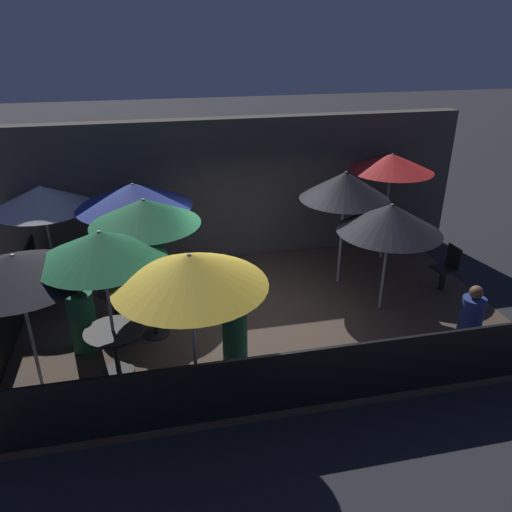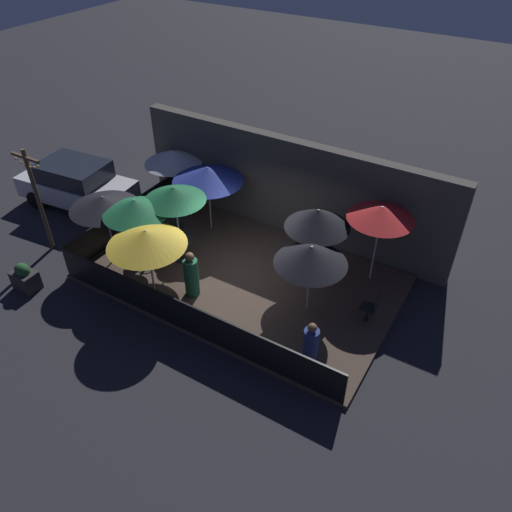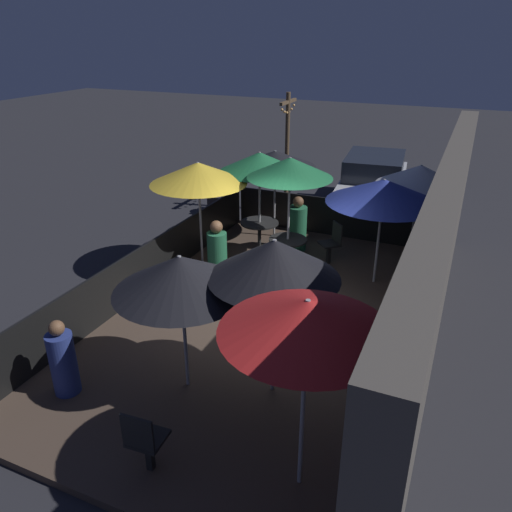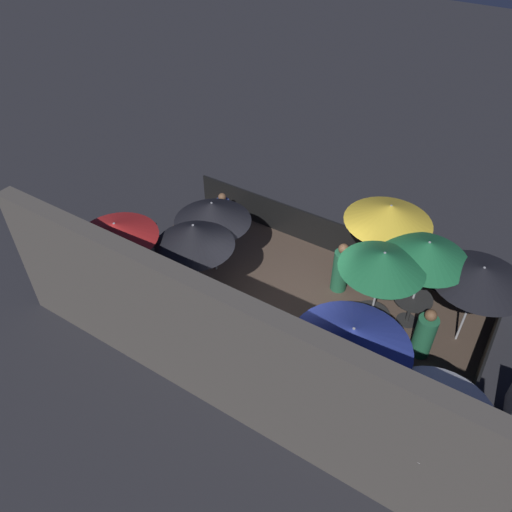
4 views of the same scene
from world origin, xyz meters
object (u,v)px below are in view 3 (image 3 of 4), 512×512
object	(u,v)px
patio_umbrella_4	(198,173)
light_post	(287,147)
patio_umbrella_2	(420,175)
patio_umbrella_6	(275,159)
patron_2	(63,361)
patio_chair_1	(332,242)
patron_0	(297,227)
patio_umbrella_3	(274,259)
patron_1	(217,257)
patio_umbrella_5	(307,317)
dining_table_0	(259,229)
parked_car_0	(373,182)
patio_umbrella_8	(384,191)
patio_umbrella_0	(260,162)
dining_table_1	(288,246)
patio_umbrella_1	(290,168)
planter_box	(221,200)
patio_chair_0	(145,440)
patio_umbrella_7	(180,274)

from	to	relation	value
patio_umbrella_4	light_post	xyz separation A→B (m)	(-4.43, 0.29, -0.31)
patio_umbrella_2	light_post	bearing A→B (deg)	-117.34
patio_umbrella_6	patron_2	world-z (taller)	patio_umbrella_6
patio_chair_1	patron_0	xyz separation A→B (m)	(-0.41, -0.95, 0.07)
patio_umbrella_3	patio_chair_1	distance (m)	4.78
patron_0	patron_1	size ratio (longest dim) A/B	0.94
patio_umbrella_5	patio_chair_1	distance (m)	6.26
dining_table_0	patron_2	xyz separation A→B (m)	(5.60, -0.59, -0.08)
patio_umbrella_6	parked_car_0	size ratio (longest dim) A/B	0.52
patio_chair_1	patron_0	bearing A→B (deg)	-66.89
patio_umbrella_8	patio_chair_1	bearing A→B (deg)	-116.14
patron_2	light_post	distance (m)	8.98
dining_table_0	patio_umbrella_0	bearing A→B (deg)	0.00
dining_table_1	patron_2	size ratio (longest dim) A/B	0.69
patio_umbrella_1	patio_umbrella_6	world-z (taller)	patio_umbrella_1
patio_umbrella_0	light_post	world-z (taller)	light_post
parked_car_0	patio_umbrella_4	bearing A→B (deg)	-30.43
patron_2	planter_box	xyz separation A→B (m)	(-7.99, -1.66, -0.26)
patio_umbrella_6	parked_car_0	bearing A→B (deg)	152.12
patio_umbrella_3	parked_car_0	xyz separation A→B (m)	(-8.80, -0.41, -1.35)
patio_umbrella_1	dining_table_0	xyz separation A→B (m)	(-0.61, -0.92, -1.65)
patron_1	parked_car_0	size ratio (longest dim) A/B	0.33
parked_car_0	light_post	bearing A→B (deg)	-69.29
patio_chair_0	light_post	distance (m)	9.91
patio_chair_1	parked_car_0	xyz separation A→B (m)	(-4.30, -0.01, 0.22)
patron_0	patio_umbrella_7	bearing A→B (deg)	-6.31
patio_umbrella_0	patio_chair_1	distance (m)	2.35
patio_chair_1	patio_umbrella_1	bearing A→B (deg)	-0.00
patio_umbrella_1	planter_box	size ratio (longest dim) A/B	2.88
patio_umbrella_1	light_post	xyz separation A→B (m)	(-3.91, -1.50, -0.48)
patio_umbrella_0	patio_umbrella_1	world-z (taller)	patio_umbrella_1
patio_umbrella_1	patio_umbrella_6	bearing A→B (deg)	-150.01
dining_table_1	patron_2	bearing A→B (deg)	-16.81
patio_chair_0	patio_umbrella_3	bearing A→B (deg)	-25.36
patio_umbrella_1	parked_car_0	size ratio (longest dim) A/B	0.59
patio_umbrella_0	patron_0	world-z (taller)	patio_umbrella_0
dining_table_1	light_post	bearing A→B (deg)	-158.96
patio_chair_0	dining_table_1	bearing A→B (deg)	-0.00
patron_0	planter_box	world-z (taller)	patron_0
patio_umbrella_2	patio_umbrella_8	distance (m)	1.79
patio_umbrella_4	patron_2	xyz separation A→B (m)	(4.47, 0.29, -1.56)
patio_umbrella_4	dining_table_0	xyz separation A→B (m)	(-1.13, 0.88, -1.48)
patio_chair_1	planter_box	xyz separation A→B (m)	(-2.27, -3.94, -0.25)
patio_umbrella_6	patron_0	xyz separation A→B (m)	(0.58, 0.81, -1.39)
patio_umbrella_1	patio_umbrella_6	distance (m)	2.01
patio_umbrella_5	patio_umbrella_6	bearing A→B (deg)	-155.99
patio_umbrella_2	patio_umbrella_6	bearing A→B (deg)	-86.27
patio_umbrella_1	patio_umbrella_8	world-z (taller)	patio_umbrella_1
patron_0	patio_umbrella_5	bearing A→B (deg)	11.39
patio_umbrella_2	patio_umbrella_6	world-z (taller)	patio_umbrella_6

